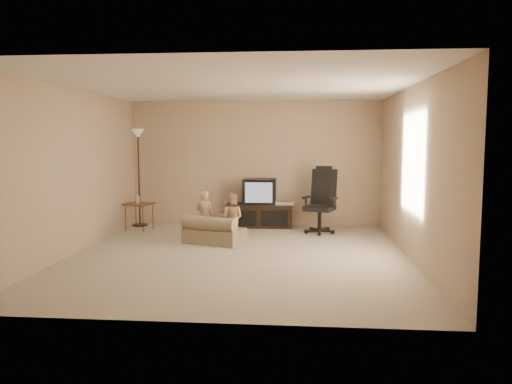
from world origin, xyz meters
TOP-DOWN VIEW (x-y plane):
  - floor at (0.00, 0.00)m, footprint 5.50×5.50m
  - room_shell at (0.00, 0.00)m, footprint 5.50×5.50m
  - tv_stand at (0.12, 2.49)m, footprint 1.35×0.51m
  - office_chair at (1.30, 1.99)m, footprint 0.73×0.75m
  - side_table at (-2.15, 1.95)m, footprint 0.55×0.55m
  - floor_lamp at (-2.30, 2.43)m, footprint 0.30×0.30m
  - child_sofa at (-0.53, 0.83)m, footprint 1.08×0.83m
  - toddler_left at (-0.71, 1.06)m, footprint 0.35×0.28m
  - toddler_right at (-0.23, 0.93)m, footprint 0.43×0.26m

SIDE VIEW (x-z plane):
  - floor at x=0.00m, z-range 0.00..0.00m
  - child_sofa at x=-0.53m, z-range -0.04..0.43m
  - tv_stand at x=0.12m, z-range -0.08..0.88m
  - toddler_right at x=-0.23m, z-range 0.00..0.84m
  - toddler_left at x=-0.71m, z-range 0.00..0.86m
  - office_chair at x=1.30m, z-range -0.17..1.06m
  - side_table at x=-2.15m, z-range 0.15..0.85m
  - floor_lamp at x=-2.30m, z-range 0.44..2.38m
  - room_shell at x=0.00m, z-range -1.23..4.27m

